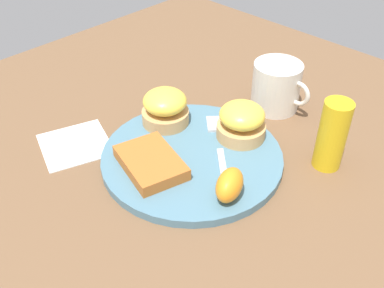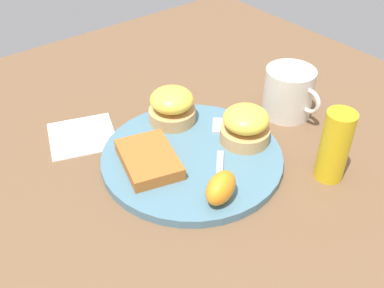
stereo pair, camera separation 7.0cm
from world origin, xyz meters
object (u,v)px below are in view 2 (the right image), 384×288
object	(u,v)px
sandwich_benedict_left	(245,125)
hashbrown_patty	(149,159)
fork	(219,150)
cup	(287,92)
condiment_bottle	(335,146)
orange_wedge	(221,188)
sandwich_benedict_right	(172,106)

from	to	relation	value
sandwich_benedict_left	hashbrown_patty	world-z (taller)	sandwich_benedict_left
fork	cup	world-z (taller)	cup
condiment_bottle	sandwich_benedict_left	bearing A→B (deg)	-158.94
fork	cup	size ratio (longest dim) A/B	1.36
orange_wedge	cup	world-z (taller)	cup
hashbrown_patty	cup	xyz separation A→B (m)	(0.02, 0.29, 0.02)
sandwich_benedict_left	cup	size ratio (longest dim) A/B	0.69
sandwich_benedict_right	hashbrown_patty	size ratio (longest dim) A/B	0.73
condiment_bottle	sandwich_benedict_right	bearing A→B (deg)	-156.52
cup	condiment_bottle	distance (m)	0.18
hashbrown_patty	fork	xyz separation A→B (m)	(0.04, 0.11, -0.01)
hashbrown_patty	fork	size ratio (longest dim) A/B	0.70
orange_wedge	condiment_bottle	xyz separation A→B (m)	(0.06, 0.17, 0.02)
sandwich_benedict_left	cup	bearing A→B (deg)	101.78
condiment_bottle	fork	bearing A→B (deg)	-143.04
hashbrown_patty	sandwich_benedict_right	bearing A→B (deg)	126.29
orange_wedge	fork	xyz separation A→B (m)	(-0.08, 0.07, -0.02)
sandwich_benedict_left	cup	distance (m)	0.13
sandwich_benedict_left	condiment_bottle	distance (m)	0.14
sandwich_benedict_left	fork	world-z (taller)	sandwich_benedict_left
condiment_bottle	cup	bearing A→B (deg)	153.76
orange_wedge	hashbrown_patty	bearing A→B (deg)	-164.24
fork	orange_wedge	bearing A→B (deg)	-39.95
sandwich_benedict_right	orange_wedge	world-z (taller)	sandwich_benedict_right
sandwich_benedict_right	condiment_bottle	xyz separation A→B (m)	(0.25, 0.11, 0.01)
sandwich_benedict_left	cup	xyz separation A→B (m)	(-0.03, 0.13, 0.00)
sandwich_benedict_left	sandwich_benedict_right	bearing A→B (deg)	-153.93
sandwich_benedict_left	orange_wedge	size ratio (longest dim) A/B	1.36
sandwich_benedict_left	condiment_bottle	bearing A→B (deg)	21.06
hashbrown_patty	condiment_bottle	world-z (taller)	condiment_bottle
sandwich_benedict_right	cup	size ratio (longest dim) A/B	0.69
fork	sandwich_benedict_left	bearing A→B (deg)	85.14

